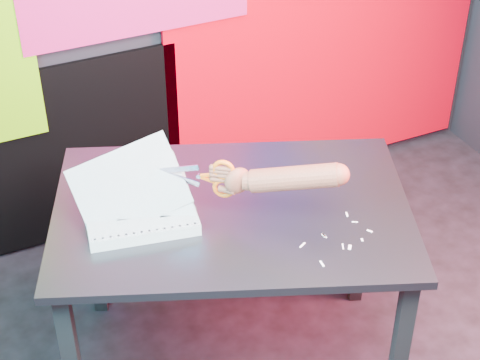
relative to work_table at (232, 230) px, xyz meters
name	(u,v)px	position (x,y,z in m)	size (l,w,h in m)	color
room	(411,97)	(0.28, -0.48, 0.69)	(3.01, 3.01, 2.71)	#26252E
backdrop	(209,18)	(0.34, 0.98, 0.30)	(2.88, 0.05, 2.08)	#C20012
work_table	(232,230)	(0.00, 0.00, 0.00)	(1.38, 1.16, 0.75)	#242424
printout_stack	(140,213)	(-0.29, 0.07, 0.12)	(0.39, 0.31, 0.27)	silver
scissors	(218,178)	(-0.05, -0.01, 0.24)	(0.21, 0.16, 0.14)	#A0A0B8
hand_forearm	(285,178)	(0.12, -0.14, 0.27)	(0.35, 0.28, 0.15)	#9C4A33
paper_clippings	(338,239)	(0.23, -0.29, 0.09)	(0.25, 0.20, 0.00)	white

